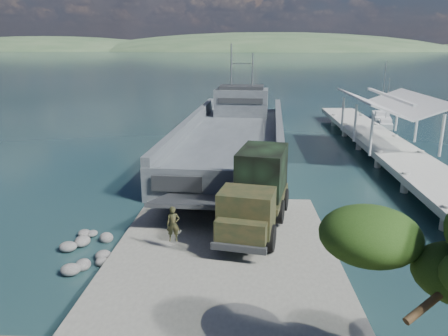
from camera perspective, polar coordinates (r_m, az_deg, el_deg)
ground at (r=20.04m, az=-0.04°, el=-12.12°), size 1400.00×1400.00×0.00m
boat_ramp at (r=19.04m, az=-0.18°, el=-12.87°), size 10.00×18.00×0.50m
shoreline_rocks at (r=21.64m, az=-16.90°, el=-10.62°), size 3.20×5.60×0.90m
distant_headlands at (r=579.82m, az=7.81°, el=14.93°), size 1000.00×240.00×48.00m
pier at (r=39.19m, az=20.73°, el=3.41°), size 6.40×44.00×6.10m
landing_craft at (r=39.94m, az=1.25°, el=3.55°), size 10.52×34.66×10.17m
military_truck at (r=21.99m, az=4.37°, el=-2.95°), size 3.93×8.19×3.65m
soldier at (r=19.84m, az=-6.62°, el=-8.32°), size 0.61×0.43×1.61m
sailboat_near at (r=54.92m, az=20.29°, el=5.44°), size 2.40×4.95×5.80m
sailboat_far at (r=58.97m, az=19.81°, el=6.24°), size 3.05×6.46×7.57m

